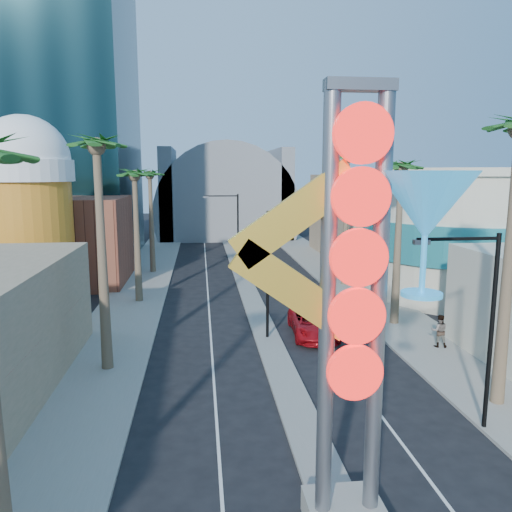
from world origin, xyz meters
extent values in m
cube|color=gray|center=(-9.50, 35.00, 0.07)|extent=(5.00, 100.00, 0.15)
cube|color=gray|center=(9.50, 35.00, 0.07)|extent=(5.00, 100.00, 0.15)
cube|color=gray|center=(0.00, 38.00, 0.07)|extent=(1.60, 84.00, 0.15)
cube|color=black|center=(-22.00, 52.00, 25.00)|extent=(20.00, 20.00, 50.00)
cube|color=brown|center=(-16.00, 38.00, 4.00)|extent=(10.00, 10.00, 8.00)
cube|color=#947F5F|center=(16.00, 48.00, 5.00)|extent=(10.00, 20.00, 10.00)
cylinder|color=orange|center=(-17.00, 30.00, 5.00)|extent=(6.40, 6.40, 10.00)
cylinder|color=white|center=(-17.00, 30.00, 10.40)|extent=(7.00, 7.00, 1.60)
sphere|color=white|center=(-17.00, 30.00, 11.20)|extent=(6.60, 6.60, 6.60)
cylinder|color=beige|center=(18.00, 30.00, 5.00)|extent=(16.00, 16.00, 10.00)
cylinder|color=teal|center=(18.00, 30.00, 5.00)|extent=(16.60, 16.60, 3.00)
cylinder|color=beige|center=(18.00, 30.00, 10.30)|extent=(16.60, 16.60, 0.60)
cylinder|color=slate|center=(0.00, 72.00, 4.00)|extent=(22.00, 16.00, 22.00)
cube|color=slate|center=(-9.00, 72.00, 7.00)|extent=(2.00, 16.00, 14.00)
cube|color=slate|center=(9.00, 72.00, 7.00)|extent=(2.00, 16.00, 14.00)
cylinder|color=slate|center=(-0.70, 3.00, 6.50)|extent=(0.44, 0.44, 12.00)
cylinder|color=slate|center=(0.70, 3.00, 6.50)|extent=(0.44, 0.44, 12.00)
cube|color=slate|center=(0.00, 3.00, 12.40)|extent=(1.80, 0.50, 0.30)
cylinder|color=red|center=(0.00, 2.65, 11.20)|extent=(1.50, 0.25, 1.50)
cylinder|color=red|center=(0.00, 2.65, 9.65)|extent=(1.50, 0.25, 1.50)
cylinder|color=red|center=(0.00, 2.65, 8.10)|extent=(1.50, 0.25, 1.50)
cylinder|color=red|center=(0.00, 2.65, 6.55)|extent=(1.50, 0.25, 1.50)
cylinder|color=red|center=(0.00, 2.65, 5.00)|extent=(1.50, 0.25, 1.50)
cube|color=yellow|center=(-1.60, 3.00, 9.20)|extent=(3.47, 0.25, 2.80)
cube|color=yellow|center=(-1.60, 3.00, 7.20)|extent=(3.47, 0.25, 2.80)
cone|color=#248FD0|center=(1.90, 3.00, 9.40)|extent=(2.60, 2.60, 1.80)
cylinder|color=#248FD0|center=(1.90, 3.00, 7.80)|extent=(0.16, 0.16, 1.60)
cylinder|color=#248FD0|center=(1.90, 3.00, 7.00)|extent=(1.10, 1.10, 0.12)
cylinder|color=black|center=(0.00, 20.00, 4.00)|extent=(0.18, 0.18, 8.00)
cube|color=black|center=(1.80, 20.00, 7.80)|extent=(3.60, 0.12, 0.12)
cube|color=slate|center=(3.40, 20.00, 7.70)|extent=(0.60, 0.25, 0.18)
cylinder|color=black|center=(0.00, 44.00, 4.00)|extent=(0.18, 0.18, 8.00)
cube|color=black|center=(-1.80, 44.00, 7.80)|extent=(3.60, 0.12, 0.12)
cube|color=slate|center=(-3.40, 44.00, 7.70)|extent=(0.60, 0.25, 0.18)
cylinder|color=black|center=(7.20, 8.00, 4.00)|extent=(0.18, 0.18, 8.00)
cube|color=black|center=(5.58, 8.00, 7.80)|extent=(3.24, 0.12, 0.12)
cube|color=slate|center=(4.14, 8.00, 7.70)|extent=(0.60, 0.25, 0.18)
cylinder|color=brown|center=(-9.00, 16.00, 5.75)|extent=(0.40, 0.40, 11.50)
sphere|color=#174316|center=(-9.00, 16.00, 11.50)|extent=(2.40, 2.40, 2.40)
cylinder|color=brown|center=(-9.00, 30.00, 5.00)|extent=(0.40, 0.40, 10.00)
sphere|color=#174316|center=(-9.00, 30.00, 10.00)|extent=(2.40, 2.40, 2.40)
cylinder|color=brown|center=(-9.00, 42.00, 5.00)|extent=(0.40, 0.40, 10.00)
sphere|color=#174316|center=(-9.00, 42.00, 10.00)|extent=(2.40, 2.40, 2.40)
cylinder|color=brown|center=(9.00, 10.00, 6.00)|extent=(0.40, 0.40, 12.00)
cylinder|color=brown|center=(9.00, 22.00, 5.25)|extent=(0.40, 0.40, 10.50)
sphere|color=#174316|center=(9.00, 22.00, 10.50)|extent=(2.40, 2.40, 2.40)
cylinder|color=brown|center=(9.00, 34.00, 5.75)|extent=(0.40, 0.40, 11.50)
sphere|color=#174316|center=(9.00, 34.00, 11.50)|extent=(2.40, 2.40, 2.40)
imported|color=#B30D15|center=(3.01, 20.35, 0.82)|extent=(3.07, 6.08, 1.65)
imported|color=gray|center=(9.77, 17.10, 1.12)|extent=(1.11, 0.97, 1.93)
camera|label=1|loc=(-4.01, -9.56, 10.24)|focal=35.00mm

